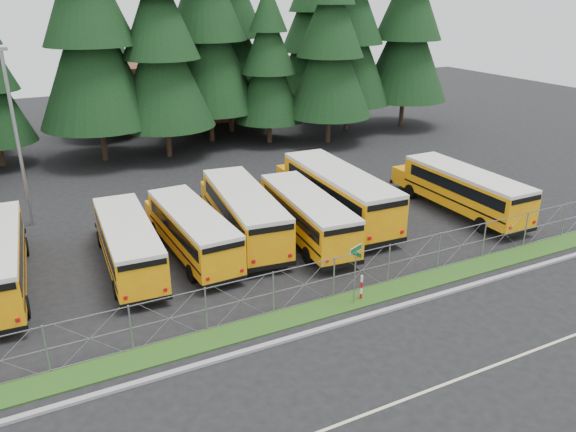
% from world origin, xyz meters
% --- Properties ---
extents(ground, '(120.00, 120.00, 0.00)m').
position_xyz_m(ground, '(0.00, 0.00, 0.00)').
color(ground, black).
rests_on(ground, ground).
extents(curb, '(50.00, 0.25, 0.12)m').
position_xyz_m(curb, '(0.00, -3.10, 0.06)').
color(curb, gray).
rests_on(curb, ground).
extents(grass_verge, '(50.00, 1.40, 0.06)m').
position_xyz_m(grass_verge, '(0.00, -1.70, 0.03)').
color(grass_verge, '#1B4714').
rests_on(grass_verge, ground).
extents(road_lane_line, '(50.00, 0.12, 0.01)m').
position_xyz_m(road_lane_line, '(0.00, -8.00, 0.01)').
color(road_lane_line, beige).
rests_on(road_lane_line, ground).
extents(chainlink_fence, '(44.00, 0.10, 2.00)m').
position_xyz_m(chainlink_fence, '(0.00, -1.00, 1.00)').
color(chainlink_fence, gray).
rests_on(chainlink_fence, ground).
extents(brick_building, '(22.00, 10.00, 6.00)m').
position_xyz_m(brick_building, '(6.00, 40.00, 3.00)').
color(brick_building, brown).
rests_on(brick_building, ground).
extents(bus_2, '(2.83, 9.94, 2.58)m').
position_xyz_m(bus_2, '(-8.60, 6.07, 1.29)').
color(bus_2, orange).
rests_on(bus_2, ground).
extents(bus_3, '(2.62, 9.87, 2.57)m').
position_xyz_m(bus_3, '(-5.33, 6.16, 1.28)').
color(bus_3, orange).
rests_on(bus_3, ground).
extents(bus_4, '(3.75, 11.07, 2.85)m').
position_xyz_m(bus_4, '(-2.10, 6.97, 1.42)').
color(bus_4, orange).
rests_on(bus_4, ground).
extents(bus_5, '(3.28, 10.37, 2.67)m').
position_xyz_m(bus_5, '(0.91, 5.30, 1.34)').
color(bus_5, orange).
rests_on(bus_5, ground).
extents(bus_6, '(3.26, 11.87, 3.08)m').
position_xyz_m(bus_6, '(3.99, 7.08, 1.54)').
color(bus_6, orange).
rests_on(bus_6, ground).
extents(bus_east, '(2.50, 10.53, 2.76)m').
position_xyz_m(bus_east, '(11.42, 4.45, 1.38)').
color(bus_east, orange).
rests_on(bus_east, ground).
extents(street_sign, '(0.79, 0.52, 2.81)m').
position_xyz_m(street_sign, '(-0.50, -1.90, 2.03)').
color(street_sign, gray).
rests_on(street_sign, ground).
extents(striped_bollard, '(0.11, 0.11, 1.20)m').
position_xyz_m(striped_bollard, '(-0.01, -1.74, 0.60)').
color(striped_bollard, '#B20C0C').
rests_on(striped_bollard, ground).
extents(light_standard, '(0.70, 0.35, 10.14)m').
position_xyz_m(light_standard, '(-12.55, 14.21, 5.50)').
color(light_standard, gray).
rests_on(light_standard, ground).
extents(conifer_3, '(9.02, 9.02, 19.95)m').
position_xyz_m(conifer_3, '(-6.24, 26.30, 9.97)').
color(conifer_3, black).
rests_on(conifer_3, ground).
extents(conifer_4, '(7.91, 7.91, 17.50)m').
position_xyz_m(conifer_4, '(-1.22, 25.12, 8.75)').
color(conifer_4, black).
rests_on(conifer_4, ground).
extents(conifer_5, '(8.88, 8.88, 19.65)m').
position_xyz_m(conifer_5, '(3.68, 28.31, 9.82)').
color(conifer_5, black).
rests_on(conifer_5, ground).
extents(conifer_6, '(6.18, 6.18, 13.67)m').
position_xyz_m(conifer_6, '(8.15, 25.41, 6.84)').
color(conifer_6, black).
rests_on(conifer_6, ground).
extents(conifer_7, '(7.57, 7.57, 16.75)m').
position_xyz_m(conifer_7, '(12.97, 23.18, 8.37)').
color(conifer_7, black).
rests_on(conifer_7, ground).
extents(conifer_8, '(8.22, 8.22, 18.19)m').
position_xyz_m(conifer_8, '(17.07, 26.57, 9.09)').
color(conifer_8, black).
rests_on(conifer_8, ground).
extents(conifer_9, '(8.46, 8.46, 18.71)m').
position_xyz_m(conifer_9, '(23.02, 25.52, 9.36)').
color(conifer_9, black).
rests_on(conifer_9, ground).
extents(conifer_11, '(7.24, 7.24, 16.01)m').
position_xyz_m(conifer_11, '(-4.70, 34.49, 8.01)').
color(conifer_11, black).
rests_on(conifer_11, ground).
extents(conifer_12, '(8.87, 8.87, 19.61)m').
position_xyz_m(conifer_12, '(6.70, 31.10, 9.81)').
color(conifer_12, black).
rests_on(conifer_12, ground).
extents(conifer_13, '(6.96, 6.96, 15.39)m').
position_xyz_m(conifer_13, '(16.23, 33.44, 7.69)').
color(conifer_13, black).
rests_on(conifer_13, ground).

